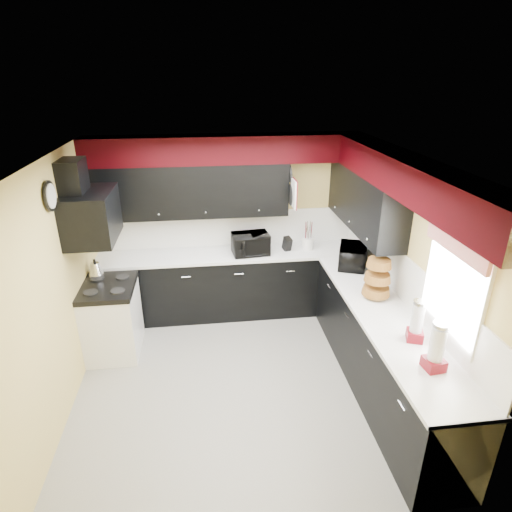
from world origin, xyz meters
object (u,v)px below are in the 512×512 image
at_px(toaster_oven, 251,244).
at_px(knife_block, 287,244).
at_px(microwave, 353,256).
at_px(kettle, 96,269).
at_px(utensil_crock, 308,243).

bearing_deg(toaster_oven, knife_block, -0.73).
xyz_separation_m(microwave, kettle, (-3.21, 0.18, -0.07)).
relative_size(microwave, kettle, 2.66).
xyz_separation_m(toaster_oven, microwave, (1.24, -0.57, -0.01)).
bearing_deg(microwave, knife_block, 70.44).
bearing_deg(utensil_crock, kettle, -170.88).
bearing_deg(knife_block, kettle, 173.49).
xyz_separation_m(microwave, knife_block, (-0.73, 0.61, -0.04)).
bearing_deg(kettle, knife_block, 9.93).
bearing_deg(microwave, utensil_crock, 55.02).
height_order(utensil_crock, knife_block, knife_block).
bearing_deg(kettle, toaster_oven, 11.22).
height_order(microwave, knife_block, microwave).
height_order(microwave, kettle, microwave).
bearing_deg(utensil_crock, toaster_oven, -176.03).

